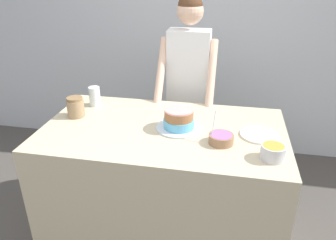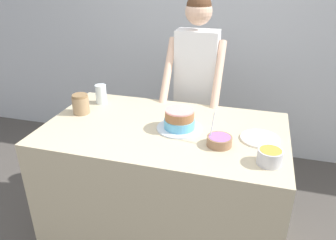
# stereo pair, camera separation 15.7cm
# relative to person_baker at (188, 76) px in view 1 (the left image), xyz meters

# --- Properties ---
(wall_back) EXTENTS (10.00, 0.05, 2.60)m
(wall_back) POSITION_rel_person_baker_xyz_m (-0.06, 0.80, 0.23)
(wall_back) COLOR silver
(wall_back) RESTS_ON ground_plane
(counter) EXTENTS (1.56, 0.91, 0.94)m
(counter) POSITION_rel_person_baker_xyz_m (-0.06, -0.71, -0.60)
(counter) COLOR #C6B793
(counter) RESTS_ON ground_plane
(person_baker) EXTENTS (0.45, 0.46, 1.71)m
(person_baker) POSITION_rel_person_baker_xyz_m (0.00, 0.00, 0.00)
(person_baker) COLOR #2D2D38
(person_baker) RESTS_ON ground_plane
(cake) EXTENTS (0.29, 0.29, 0.14)m
(cake) POSITION_rel_person_baker_xyz_m (0.04, -0.70, -0.06)
(cake) COLOR silver
(cake) RESTS_ON counter
(frosting_bowl_orange) EXTENTS (0.13, 0.13, 0.08)m
(frosting_bowl_orange) POSITION_rel_person_baker_xyz_m (0.59, -0.97, -0.08)
(frosting_bowl_orange) COLOR silver
(frosting_bowl_orange) RESTS_ON counter
(frosting_bowl_purple) EXTENTS (0.15, 0.15, 0.19)m
(frosting_bowl_purple) POSITION_rel_person_baker_xyz_m (0.31, -0.84, -0.09)
(frosting_bowl_purple) COLOR #936B4C
(frosting_bowl_purple) RESTS_ON counter
(drinking_glass) EXTENTS (0.08, 0.08, 0.14)m
(drinking_glass) POSITION_rel_person_baker_xyz_m (-0.64, -0.44, -0.05)
(drinking_glass) COLOR silver
(drinking_glass) RESTS_ON counter
(ceramic_plate) EXTENTS (0.23, 0.23, 0.01)m
(ceramic_plate) POSITION_rel_person_baker_xyz_m (0.54, -0.71, -0.12)
(ceramic_plate) COLOR white
(ceramic_plate) RESTS_ON counter
(stoneware_jar) EXTENTS (0.12, 0.12, 0.14)m
(stoneware_jar) POSITION_rel_person_baker_xyz_m (-0.69, -0.65, -0.06)
(stoneware_jar) COLOR #9E7F5B
(stoneware_jar) RESTS_ON counter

